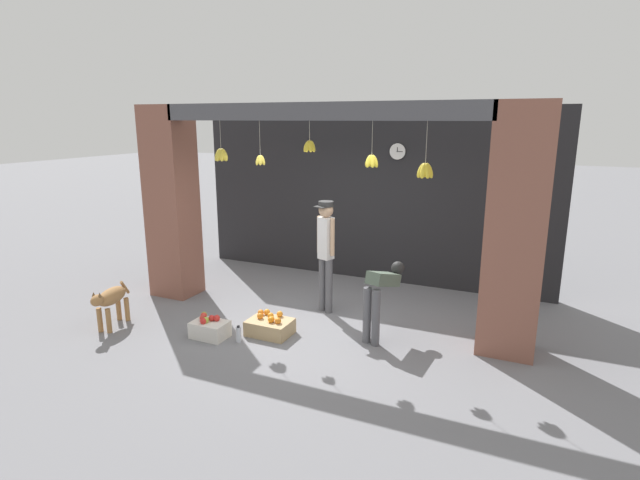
% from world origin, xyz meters
% --- Properties ---
extents(ground_plane, '(60.00, 60.00, 0.00)m').
position_xyz_m(ground_plane, '(0.00, 0.00, 0.00)').
color(ground_plane, slate).
extents(shop_back_wall, '(6.63, 0.12, 3.14)m').
position_xyz_m(shop_back_wall, '(0.00, 2.47, 1.57)').
color(shop_back_wall, '#232326').
rests_on(shop_back_wall, ground_plane).
extents(shop_pillar_left, '(0.70, 0.60, 3.14)m').
position_xyz_m(shop_pillar_left, '(-2.66, 0.30, 1.57)').
color(shop_pillar_left, brown).
rests_on(shop_pillar_left, ground_plane).
extents(shop_pillar_right, '(0.70, 0.60, 3.14)m').
position_xyz_m(shop_pillar_right, '(2.66, 0.30, 1.57)').
color(shop_pillar_right, brown).
rests_on(shop_pillar_right, ground_plane).
extents(storefront_awning, '(4.73, 0.29, 0.95)m').
position_xyz_m(storefront_awning, '(0.01, 0.12, 2.96)').
color(storefront_awning, '#4C4C51').
extents(dog, '(0.35, 0.84, 0.63)m').
position_xyz_m(dog, '(-2.55, -1.24, 0.42)').
color(dog, '#9E7042').
rests_on(dog, ground_plane).
extents(shopkeeper, '(0.33, 0.31, 1.74)m').
position_xyz_m(shopkeeper, '(-0.00, 0.58, 1.04)').
color(shopkeeper, '#56565B').
rests_on(shopkeeper, ground_plane).
extents(worker_stooping, '(0.39, 0.76, 1.00)m').
position_xyz_m(worker_stooping, '(1.07, -0.03, 0.66)').
color(worker_stooping, '#56565B').
rests_on(worker_stooping, ground_plane).
extents(fruit_crate_oranges, '(0.60, 0.44, 0.29)m').
position_xyz_m(fruit_crate_oranges, '(-0.36, -0.52, 0.12)').
color(fruit_crate_oranges, tan).
rests_on(fruit_crate_oranges, ground_plane).
extents(fruit_crate_apples, '(0.49, 0.34, 0.30)m').
position_xyz_m(fruit_crate_apples, '(-1.07, -0.95, 0.13)').
color(fruit_crate_apples, silver).
rests_on(fruit_crate_apples, ground_plane).
extents(water_bottle, '(0.07, 0.07, 0.23)m').
position_xyz_m(water_bottle, '(-0.62, -0.91, 0.11)').
color(water_bottle, silver).
rests_on(water_bottle, ground_plane).
extents(wall_clock, '(0.29, 0.03, 0.29)m').
position_xyz_m(wall_clock, '(0.55, 2.40, 2.37)').
color(wall_clock, black).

